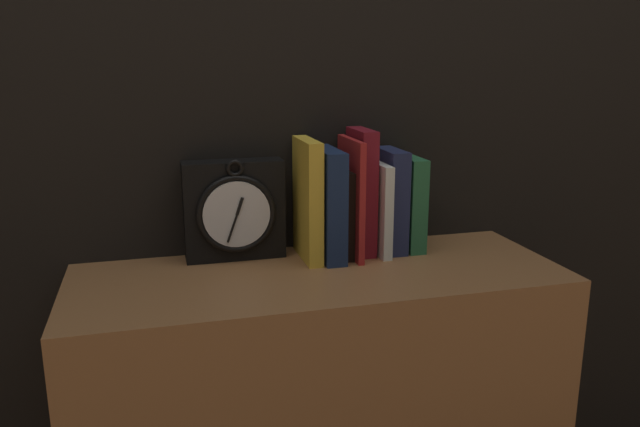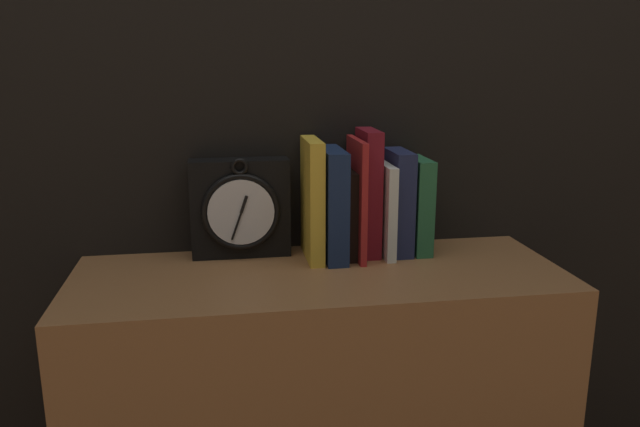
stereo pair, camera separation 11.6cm
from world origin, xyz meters
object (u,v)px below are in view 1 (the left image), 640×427
book_slot1_navy (327,204)px  book_slot7_green (409,203)px  book_slot0_yellow (310,200)px  book_slot3_red (351,198)px  book_slot5_white (377,208)px  clock (234,210)px  book_slot2_black (341,212)px  book_slot6_navy (390,200)px  book_slot4_maroon (361,191)px

book_slot1_navy → book_slot7_green: (0.18, 0.02, -0.01)m
book_slot0_yellow → book_slot1_navy: (0.04, -0.00, -0.01)m
book_slot3_red → book_slot5_white: size_ratio=1.27×
clock → book_slot1_navy: 0.19m
clock → book_slot7_green: bearing=-3.7°
clock → book_slot2_black: 0.22m
book_slot3_red → book_slot5_white: (0.06, 0.01, -0.03)m
book_slot5_white → book_slot7_green: (0.08, 0.01, 0.00)m
clock → book_slot5_white: clock is taller
book_slot0_yellow → book_slot7_green: (0.22, 0.01, -0.02)m
book_slot0_yellow → book_slot6_navy: size_ratio=1.13×
book_slot6_navy → book_slot7_green: size_ratio=1.09×
clock → book_slot4_maroon: size_ratio=0.81×
book_slot3_red → book_slot4_maroon: book_slot4_maroon is taller
book_slot0_yellow → book_slot1_navy: bearing=-6.1°
book_slot3_red → book_slot6_navy: 0.09m
clock → book_slot6_navy: (0.33, -0.02, 0.01)m
book_slot1_navy → book_slot6_navy: (0.14, 0.02, -0.00)m
book_slot3_red → book_slot7_green: book_slot3_red is taller
book_slot0_yellow → book_slot3_red: size_ratio=1.00×
book_slot2_black → book_slot6_navy: size_ratio=0.84×
clock → book_slot0_yellow: size_ratio=0.86×
book_slot2_black → book_slot3_red: (0.02, -0.01, 0.03)m
clock → book_slot2_black: (0.22, -0.03, -0.01)m
book_slot0_yellow → book_slot5_white: size_ratio=1.27×
clock → book_slot2_black: bearing=-7.3°
book_slot2_black → book_slot6_navy: 0.11m
book_slot5_white → clock: bearing=173.5°
book_slot6_navy → book_slot5_white: bearing=-164.8°
book_slot4_maroon → book_slot6_navy: 0.07m
book_slot5_white → book_slot2_black: bearing=175.7°
book_slot6_navy → book_slot7_green: (0.04, 0.00, -0.01)m
book_slot1_navy → book_slot2_black: bearing=20.4°
book_slot4_maroon → book_slot1_navy: bearing=-167.2°
book_slot1_navy → book_slot3_red: 0.05m
book_slot2_black → book_slot5_white: book_slot5_white is taller
book_slot0_yellow → book_slot4_maroon: 0.11m
book_slot0_yellow → book_slot6_navy: book_slot0_yellow is taller
clock → book_slot1_navy: book_slot1_navy is taller
book_slot4_maroon → book_slot6_navy: book_slot4_maroon is taller
book_slot1_navy → book_slot3_red: book_slot3_red is taller
book_slot0_yellow → book_slot1_navy: size_ratio=1.09×
clock → book_slot1_navy: (0.18, -0.04, 0.01)m
clock → book_slot1_navy: bearing=-12.3°
clock → book_slot3_red: 0.24m
book_slot5_white → book_slot1_navy: bearing=-176.7°
book_slot5_white → book_slot6_navy: bearing=15.2°
book_slot2_black → book_slot5_white: (0.08, -0.01, 0.01)m
book_slot1_navy → book_slot3_red: (0.05, 0.00, 0.01)m
book_slot4_maroon → book_slot0_yellow: bearing=-173.0°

